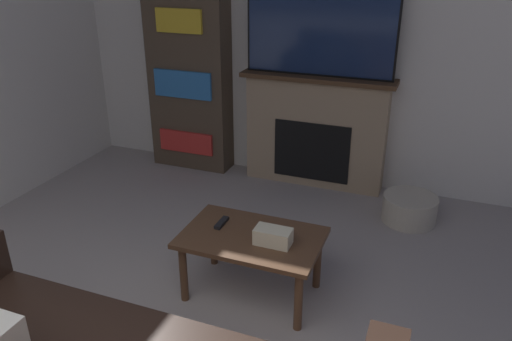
% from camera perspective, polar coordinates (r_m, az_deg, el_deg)
% --- Properties ---
extents(wall_back, '(5.51, 0.06, 2.70)m').
position_cam_1_polar(wall_back, '(4.58, 6.11, 15.17)').
color(wall_back, silver).
rests_on(wall_back, ground_plane).
extents(fireplace, '(1.37, 0.28, 1.03)m').
position_cam_1_polar(fireplace, '(4.62, 6.80, 4.57)').
color(fireplace, tan).
rests_on(fireplace, ground_plane).
extents(tv, '(1.30, 0.03, 0.77)m').
position_cam_1_polar(tv, '(4.38, 7.32, 15.61)').
color(tv, black).
rests_on(tv, fireplace).
extents(coffee_table, '(0.87, 0.55, 0.43)m').
position_cam_1_polar(coffee_table, '(3.13, -0.49, -8.42)').
color(coffee_table, brown).
rests_on(coffee_table, ground_plane).
extents(tissue_box, '(0.22, 0.12, 0.10)m').
position_cam_1_polar(tissue_box, '(3.00, 1.96, -7.54)').
color(tissue_box, beige).
rests_on(tissue_box, coffee_table).
extents(remote_control, '(0.04, 0.15, 0.02)m').
position_cam_1_polar(remote_control, '(3.22, -3.96, -5.98)').
color(remote_control, black).
rests_on(remote_control, coffee_table).
extents(bookshelf, '(0.79, 0.29, 1.74)m').
position_cam_1_polar(bookshelf, '(4.94, -7.60, 10.08)').
color(bookshelf, '#4C3D2D').
rests_on(bookshelf, ground_plane).
extents(storage_basket, '(0.44, 0.44, 0.22)m').
position_cam_1_polar(storage_basket, '(4.26, 17.13, -4.18)').
color(storage_basket, '#BCB29E').
rests_on(storage_basket, ground_plane).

